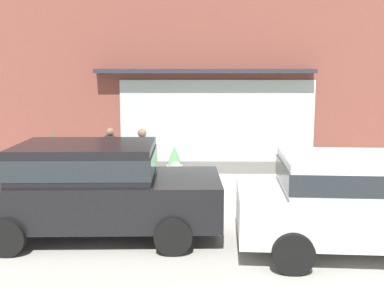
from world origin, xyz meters
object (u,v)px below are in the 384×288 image
at_px(potted_plant_near_hydrant, 300,165).
at_px(potted_plant_low_front, 53,154).
at_px(potted_plant_window_right, 174,163).
at_px(parked_car_black, 95,185).
at_px(potted_plant_trailing_edge, 332,168).
at_px(pedestrian_passerby, 111,152).
at_px(potted_plant_corner_tall, 111,167).
at_px(parked_car_silver, 361,198).
at_px(fire_hydrant, 176,178).
at_px(pedestrian_with_handbag, 142,157).

bearing_deg(potted_plant_near_hydrant, potted_plant_low_front, 179.66).
xyz_separation_m(potted_plant_window_right, potted_plant_low_front, (-3.54, 0.19, 0.22)).
relative_size(parked_car_black, potted_plant_trailing_edge, 8.70).
xyz_separation_m(pedestrian_passerby, parked_car_black, (0.41, -3.70, 0.06)).
height_order(parked_car_black, potted_plant_low_front, parked_car_black).
height_order(potted_plant_low_front, potted_plant_corner_tall, potted_plant_low_front).
bearing_deg(potted_plant_near_hydrant, parked_car_silver, -92.71).
height_order(potted_plant_window_right, potted_plant_corner_tall, potted_plant_window_right).
relative_size(pedestrian_passerby, potted_plant_low_front, 1.15).
bearing_deg(potted_plant_near_hydrant, fire_hydrant, -152.21).
xyz_separation_m(fire_hydrant, potted_plant_trailing_edge, (4.40, 1.74, -0.11)).
relative_size(potted_plant_near_hydrant, potted_plant_low_front, 0.49).
bearing_deg(parked_car_silver, potted_plant_trailing_edge, 81.27).
bearing_deg(potted_plant_window_right, parked_car_black, -104.59).
relative_size(fire_hydrant, parked_car_silver, 0.19).
xyz_separation_m(potted_plant_near_hydrant, potted_plant_trailing_edge, (0.88, -0.11, -0.07)).
relative_size(parked_car_silver, potted_plant_low_front, 3.18).
height_order(pedestrian_passerby, potted_plant_window_right, pedestrian_passerby).
height_order(pedestrian_with_handbag, potted_plant_window_right, pedestrian_with_handbag).
relative_size(parked_car_silver, potted_plant_trailing_edge, 8.40).
distance_m(pedestrian_with_handbag, potted_plant_near_hydrant, 4.80).
bearing_deg(potted_plant_trailing_edge, parked_car_black, -140.62).
xyz_separation_m(parked_car_black, potted_plant_low_front, (-2.32, 4.86, -0.32)).
bearing_deg(potted_plant_trailing_edge, potted_plant_window_right, -179.53).
bearing_deg(potted_plant_near_hydrant, pedestrian_with_handbag, -155.26).
xyz_separation_m(parked_car_silver, potted_plant_near_hydrant, (0.26, 5.54, -0.58)).
relative_size(potted_plant_low_front, potted_plant_corner_tall, 2.25).
bearing_deg(fire_hydrant, parked_car_black, -114.29).
distance_m(potted_plant_near_hydrant, potted_plant_low_front, 7.18).
bearing_deg(potted_plant_window_right, potted_plant_near_hydrant, 2.35).
distance_m(fire_hydrant, parked_car_silver, 4.94).
bearing_deg(pedestrian_with_handbag, potted_plant_near_hydrant, 116.13).
xyz_separation_m(parked_car_silver, potted_plant_low_front, (-6.91, 5.58, -0.28)).
bearing_deg(potted_plant_trailing_edge, potted_plant_corner_tall, -179.76).
bearing_deg(potted_plant_trailing_edge, fire_hydrant, -158.43).
xyz_separation_m(pedestrian_passerby, potted_plant_corner_tall, (-0.20, 0.98, -0.61)).
bearing_deg(parked_car_black, potted_plant_trailing_edge, 37.51).
bearing_deg(potted_plant_corner_tall, pedestrian_with_handbag, -58.24).
bearing_deg(parked_car_black, pedestrian_passerby, 94.53).
height_order(pedestrian_passerby, potted_plant_trailing_edge, pedestrian_passerby).
bearing_deg(potted_plant_low_front, potted_plant_near_hydrant, -0.34).
height_order(parked_car_black, potted_plant_window_right, parked_car_black).
xyz_separation_m(fire_hydrant, parked_car_black, (-1.34, -2.97, 0.57)).
xyz_separation_m(fire_hydrant, parked_car_silver, (3.25, -3.69, 0.53)).
height_order(pedestrian_passerby, potted_plant_near_hydrant, pedestrian_passerby).
bearing_deg(potted_plant_low_front, potted_plant_window_right, -3.11).
relative_size(parked_car_silver, potted_plant_window_right, 4.75).
xyz_separation_m(parked_car_silver, potted_plant_trailing_edge, (1.15, 5.42, -0.65)).
height_order(fire_hydrant, potted_plant_corner_tall, fire_hydrant).
height_order(pedestrian_with_handbag, pedestrian_passerby, pedestrian_with_handbag).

